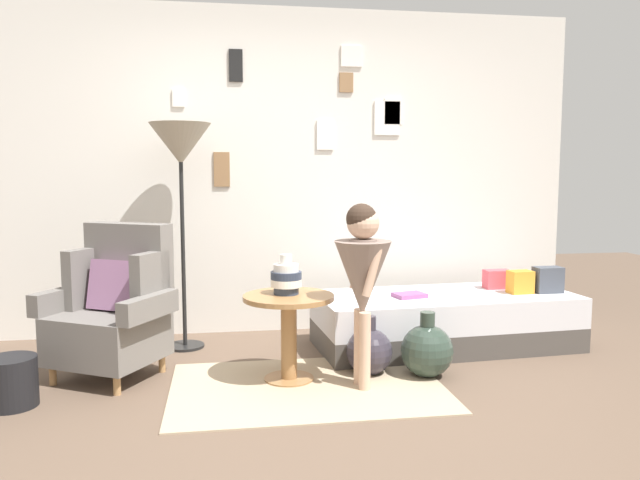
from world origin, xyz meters
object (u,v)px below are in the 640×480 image
vase_striped (286,278)px  side_table (289,320)px  magazine_basket (11,382)px  demijohn_far (427,350)px  book_on_daybed (409,295)px  daybed (445,320)px  armchair (114,308)px  demijohn_near (369,351)px  person_child (363,271)px  floor_lamp (181,151)px

vase_striped → side_table: bearing=-70.7°
magazine_basket → demijohn_far: bearing=3.0°
book_on_daybed → magazine_basket: 2.61m
daybed → magazine_basket: 2.91m
vase_striped → magazine_basket: (-1.56, -0.22, -0.51)m
demijohn_far → armchair: bearing=170.1°
vase_striped → demijohn_near: size_ratio=0.65×
demijohn_near → person_child: bearing=-113.2°
person_child → demijohn_near: person_child is taller
demijohn_far → demijohn_near: bearing=164.2°
armchair → book_on_daybed: armchair is taller
person_child → demijohn_far: person_child is taller
person_child → magazine_basket: size_ratio=4.00×
floor_lamp → book_on_daybed: bearing=-12.4°
demijohn_near → daybed: bearing=37.3°
daybed → book_on_daybed: book_on_daybed is taller
armchair → vase_striped: bearing=-13.1°
person_child → vase_striped: bearing=151.8°
daybed → vase_striped: size_ratio=7.85×
vase_striped → person_child: (0.43, -0.23, 0.07)m
book_on_daybed → demijohn_near: 0.67m
daybed → demijohn_far: demijohn_far is taller
daybed → person_child: size_ratio=1.74×
demijohn_far → magazine_basket: demijohn_far is taller
daybed → side_table: 1.38m
magazine_basket → vase_striped: bearing=8.0°
daybed → vase_striped: bearing=-156.2°
daybed → magazine_basket: (-2.81, -0.77, -0.06)m
armchair → demijohn_near: armchair is taller
armchair → side_table: armchair is taller
armchair → book_on_daybed: (2.02, 0.22, -0.02)m
armchair → demijohn_near: bearing=-8.6°
armchair → side_table: bearing=-14.6°
demijohn_far → magazine_basket: 2.45m
floor_lamp → person_child: (1.11, -1.06, -0.73)m
book_on_daybed → vase_striped: bearing=-153.3°
armchair → person_child: person_child is taller
demijohn_near → demijohn_far: (0.35, -0.10, 0.02)m
demijohn_near → magazine_basket: bearing=-173.8°
person_child → side_table: bearing=154.7°
demijohn_near → demijohn_far: 0.37m
demijohn_far → side_table: bearing=176.1°
side_table → book_on_daybed: 1.06m
side_table → person_child: (0.42, -0.20, 0.32)m
person_child → demijohn_far: 0.72m
daybed → vase_striped: (-1.25, -0.55, 0.45)m
side_table → vase_striped: vase_striped is taller
daybed → magazine_basket: bearing=-164.7°
side_table → book_on_daybed: bearing=28.5°
side_table → armchair: bearing=165.4°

